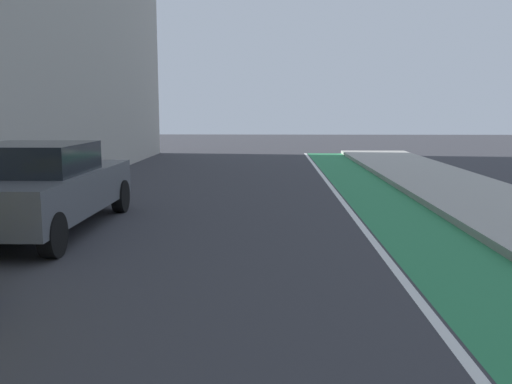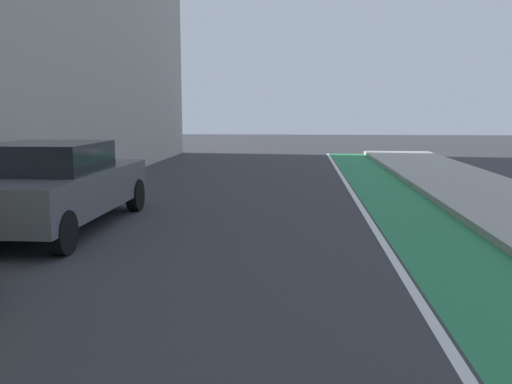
# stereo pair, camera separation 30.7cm
# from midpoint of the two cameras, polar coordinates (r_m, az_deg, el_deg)

# --- Properties ---
(ground_plane) EXTENTS (79.61, 79.61, 0.00)m
(ground_plane) POSITION_cam_midpoint_polar(r_m,az_deg,el_deg) (6.97, -3.97, -9.09)
(ground_plane) COLOR #38383D
(bike_lane_paint) EXTENTS (1.60, 36.19, 0.00)m
(bike_lane_paint) POSITION_cam_midpoint_polar(r_m,az_deg,el_deg) (9.14, 19.60, -5.29)
(bike_lane_paint) COLOR #2D8451
(bike_lane_paint) RESTS_ON ground
(lane_divider_stripe) EXTENTS (0.12, 36.19, 0.00)m
(lane_divider_stripe) POSITION_cam_midpoint_polar(r_m,az_deg,el_deg) (8.95, 14.01, -5.34)
(lane_divider_stripe) COLOR white
(lane_divider_stripe) RESTS_ON ground
(parked_sedan_gray) EXTENTS (2.02, 4.67, 1.53)m
(parked_sedan_gray) POSITION_cam_midpoint_polar(r_m,az_deg,el_deg) (10.33, -19.15, 0.71)
(parked_sedan_gray) COLOR #595B60
(parked_sedan_gray) RESTS_ON ground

